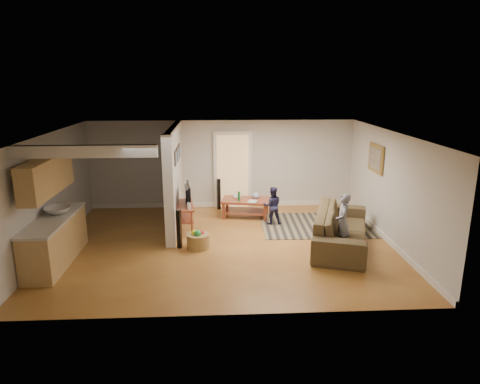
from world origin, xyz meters
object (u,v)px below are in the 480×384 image
speaker_right (219,194)px  child (341,249)px  coffee_table (246,203)px  toddler (272,224)px  speaker_left (179,229)px  sofa (340,245)px  tv_console (185,207)px  toy_basket (198,240)px

speaker_right → child: bearing=-70.0°
coffee_table → toddler: (0.62, -0.64, -0.38)m
speaker_left → speaker_right: 3.00m
sofa → coffee_table: size_ratio=2.02×
coffee_table → toddler: coffee_table is taller
tv_console → toddler: bearing=3.8°
speaker_right → tv_console: bearing=-134.9°
child → sofa: bearing=179.3°
speaker_right → child: size_ratio=0.70×
sofa → speaker_right: speaker_right is taller
speaker_left → speaker_right: size_ratio=0.99×
sofa → speaker_left: bearing=107.9°
speaker_right → toddler: (1.36, -1.37, -0.44)m
sofa → coffee_table: bearing=60.8°
toy_basket → child: bearing=-4.4°
sofa → speaker_right: bearing=61.4°
sofa → toy_basket: (-3.19, -0.01, 0.18)m
coffee_table → speaker_right: bearing=135.0°
tv_console → speaker_left: tv_console is taller
toddler → toy_basket: bearing=38.9°
speaker_right → toy_basket: 2.95m
tv_console → toddler: size_ratio=1.15×
coffee_table → child: coffee_table is taller
sofa → coffee_table: 2.95m
speaker_left → speaker_right: bearing=92.7°
coffee_table → toy_basket: coffee_table is taller
child → toddler: child is taller
speaker_right → toddler: bearing=-65.4°
toy_basket → toddler: (1.83, 1.53, -0.18)m
coffee_table → speaker_left: 2.68m
coffee_table → toddler: bearing=-45.5°
child → speaker_left: bearing=-82.1°
child → toddler: (-1.30, 1.77, 0.00)m
toy_basket → child: (3.13, -0.24, -0.18)m
speaker_left → child: bearing=15.5°
coffee_table → toy_basket: (-1.21, -2.16, -0.20)m
speaker_left → coffee_table: bearing=72.6°
toddler → sofa: bearing=130.9°
sofa → child: child is taller
speaker_left → child: speaker_left is taller
tv_console → speaker_right: tv_console is taller
sofa → speaker_right: size_ratio=3.10×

